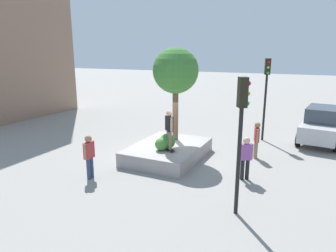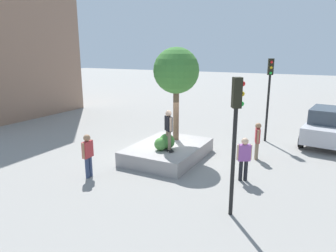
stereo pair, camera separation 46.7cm
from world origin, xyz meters
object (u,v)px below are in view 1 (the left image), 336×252
object	(u,v)px
bystander_watching	(257,138)
skateboard	(169,149)
sedan_parked	(321,125)
pedestrian_crossing	(89,154)
traffic_light_corner	(241,123)
skateboarder	(169,127)
passerby_with_bag	(246,155)
plaza_tree	(176,71)
traffic_light_median	(266,85)
planter_ledge	(168,151)

from	to	relation	value
bystander_watching	skateboard	bearing A→B (deg)	-53.39
sedan_parked	pedestrian_crossing	size ratio (longest dim) A/B	2.49
skateboard	bystander_watching	distance (m)	4.11
sedan_parked	traffic_light_corner	bearing A→B (deg)	-14.00
skateboarder	pedestrian_crossing	bearing A→B (deg)	-37.94
traffic_light_corner	skateboard	bearing A→B (deg)	-128.29
skateboarder	passerby_with_bag	xyz separation A→B (m)	(0.23, 3.35, -0.71)
traffic_light_corner	passerby_with_bag	size ratio (longest dim) A/B	2.43
skateboard	traffic_light_corner	xyz separation A→B (m)	(2.89, 3.66, 2.16)
plaza_tree	traffic_light_median	xyz separation A→B (m)	(-4.02, 3.56, -0.88)
plaza_tree	skateboard	xyz separation A→B (m)	(1.64, 0.45, -3.24)
passerby_with_bag	planter_ledge	bearing A→B (deg)	-103.79
planter_ledge	bystander_watching	xyz separation A→B (m)	(-1.76, 3.68, 0.67)
planter_ledge	passerby_with_bag	distance (m)	3.90
skateboard	pedestrian_crossing	xyz separation A→B (m)	(2.72, -2.12, 0.31)
skateboarder	traffic_light_corner	distance (m)	4.80
plaza_tree	passerby_with_bag	bearing A→B (deg)	63.86
sedan_parked	passerby_with_bag	xyz separation A→B (m)	(6.79, -2.66, 0.00)
skateboarder	bystander_watching	world-z (taller)	skateboarder
traffic_light_median	passerby_with_bag	distance (m)	6.24
sedan_parked	skateboarder	bearing A→B (deg)	-42.47
passerby_with_bag	skateboarder	bearing A→B (deg)	-93.87
traffic_light_median	passerby_with_bag	bearing A→B (deg)	2.33
plaza_tree	traffic_light_corner	bearing A→B (deg)	42.22
skateboard	passerby_with_bag	xyz separation A→B (m)	(0.23, 3.35, 0.29)
pedestrian_crossing	sedan_parked	bearing A→B (deg)	138.79
planter_ledge	traffic_light_median	xyz separation A→B (m)	(-4.96, 3.49, 2.74)
traffic_light_corner	passerby_with_bag	xyz separation A→B (m)	(-2.66, -0.31, -1.86)
skateboarder	bystander_watching	bearing A→B (deg)	126.61
planter_ledge	passerby_with_bag	world-z (taller)	passerby_with_bag
skateboard	traffic_light_median	distance (m)	6.87
sedan_parked	pedestrian_crossing	xyz separation A→B (m)	(9.29, -8.13, 0.02)
planter_ledge	sedan_parked	bearing A→B (deg)	132.58
planter_ledge	skateboard	bearing A→B (deg)	29.22
skateboarder	pedestrian_crossing	distance (m)	3.52
skateboarder	pedestrian_crossing	size ratio (longest dim) A/B	0.98
planter_ledge	traffic_light_corner	world-z (taller)	traffic_light_corner
skateboarder	sedan_parked	size ratio (longest dim) A/B	0.39
sedan_parked	passerby_with_bag	size ratio (longest dim) A/B	2.54
plaza_tree	pedestrian_crossing	size ratio (longest dim) A/B	2.53
passerby_with_bag	skateboard	bearing A→B (deg)	-93.87
bystander_watching	pedestrian_crossing	world-z (taller)	pedestrian_crossing
planter_ledge	traffic_light_median	distance (m)	6.66
traffic_light_corner	passerby_with_bag	world-z (taller)	traffic_light_corner
traffic_light_corner	skateboarder	bearing A→B (deg)	-128.29
plaza_tree	bystander_watching	size ratio (longest dim) A/B	2.57
plaza_tree	traffic_light_median	world-z (taller)	plaza_tree
skateboard	planter_ledge	bearing A→B (deg)	-150.78
pedestrian_crossing	skateboarder	bearing A→B (deg)	142.06
sedan_parked	planter_ledge	bearing A→B (deg)	-47.42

